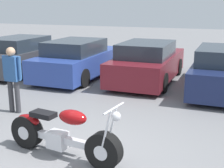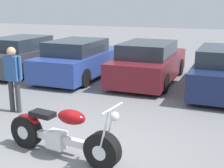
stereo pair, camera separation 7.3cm
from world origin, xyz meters
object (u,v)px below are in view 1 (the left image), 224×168
Objects in this scene: motorcycle at (61,135)px; parked_car_dark_grey at (23,55)px; parked_car_navy at (224,71)px; person_standing at (12,75)px; parked_car_blue at (78,60)px; parked_car_maroon at (148,63)px.

parked_car_dark_grey is at bearing 131.49° from motorcycle.
parked_car_dark_grey reaches higher than motorcycle.
person_standing reaches higher than parked_car_navy.
parked_car_maroon is at bearing 7.25° from parked_car_blue.
parked_car_navy is at bearing 65.80° from motorcycle.
parked_car_navy is 2.63× the size of person_standing.
person_standing reaches higher than parked_car_maroon.
parked_car_dark_grey is 2.63× the size of person_standing.
parked_car_blue is at bearing -2.62° from parked_car_dark_grey.
parked_car_blue is at bearing -172.75° from parked_car_maroon.
parked_car_maroon is at bearing 170.65° from parked_car_navy.
parked_car_maroon is (4.94, 0.20, 0.00)m from parked_car_dark_grey.
parked_car_dark_grey is (-4.98, 5.63, 0.23)m from motorcycle.
parked_car_maroon is 2.50m from parked_car_navy.
parked_car_blue is at bearing 114.44° from motorcycle.
parked_car_maroon is at bearing 62.90° from person_standing.
parked_car_navy is (2.47, -0.41, 0.00)m from parked_car_maroon.
person_standing is (-2.21, 1.57, 0.54)m from motorcycle.
person_standing is at bearing -117.10° from parked_car_maroon.
parked_car_blue is 1.00× the size of parked_car_navy.
parked_car_maroon reaches higher than motorcycle.
motorcycle is at bearing -114.20° from parked_car_navy.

